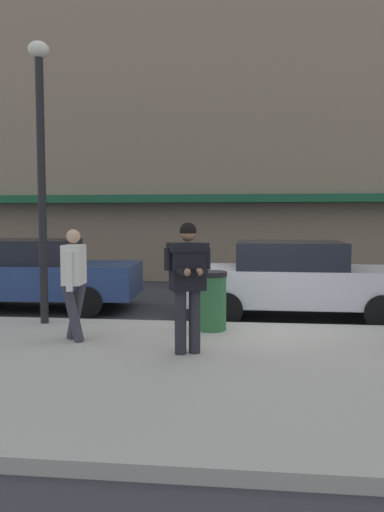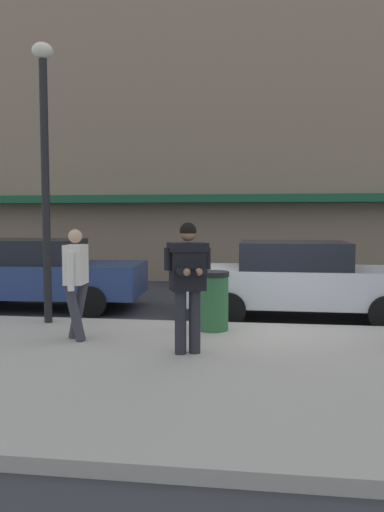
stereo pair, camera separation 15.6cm
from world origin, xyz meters
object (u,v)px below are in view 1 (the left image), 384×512
at_px(trash_bin, 211,300).
at_px(parked_sedan_near, 33,274).
at_px(man_texting_on_phone, 188,273).
at_px(pedestrian_in_light_coat, 74,277).
at_px(parked_sedan_mid, 296,279).
at_px(street_lamp_post, 41,153).

bearing_deg(trash_bin, parked_sedan_near, 151.62).
bearing_deg(man_texting_on_phone, trash_bin, 82.35).
distance_m(parked_sedan_near, pedestrian_in_light_coat, 3.78).
height_order(parked_sedan_mid, street_lamp_post, street_lamp_post).
height_order(parked_sedan_near, parked_sedan_mid, same).
xyz_separation_m(parked_sedan_mid, man_texting_on_phone, (-1.78, -3.31, 0.46)).
bearing_deg(man_texting_on_phone, parked_sedan_mid, 61.77).
relative_size(parked_sedan_near, pedestrian_in_light_coat, 2.70).
distance_m(man_texting_on_phone, pedestrian_in_light_coat, 1.90).
xyz_separation_m(pedestrian_in_light_coat, street_lamp_post, (-0.97, 1.16, 2.03)).
bearing_deg(parked_sedan_mid, parked_sedan_near, 175.86).
bearing_deg(pedestrian_in_light_coat, man_texting_on_phone, -17.44).
bearing_deg(trash_bin, man_texting_on_phone, -97.65).
height_order(man_texting_on_phone, trash_bin, man_texting_on_phone).
bearing_deg(pedestrian_in_light_coat, street_lamp_post, 129.91).
height_order(parked_sedan_mid, trash_bin, parked_sedan_mid).
height_order(street_lamp_post, trash_bin, street_lamp_post).
bearing_deg(pedestrian_in_light_coat, parked_sedan_near, 123.19).
xyz_separation_m(pedestrian_in_light_coat, trash_bin, (2.01, 0.95, -0.47)).
relative_size(pedestrian_in_light_coat, street_lamp_post, 0.35).
distance_m(pedestrian_in_light_coat, trash_bin, 2.27).
xyz_separation_m(parked_sedan_mid, pedestrian_in_light_coat, (-3.58, -2.75, 0.32)).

